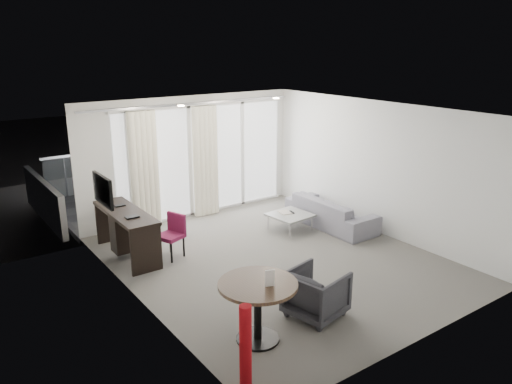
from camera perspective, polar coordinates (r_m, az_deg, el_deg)
floor at (r=8.81m, az=2.29°, el=-7.79°), size 5.00×6.00×0.00m
ceiling at (r=8.08m, az=2.50°, el=9.22°), size 5.00×6.00×0.00m
wall_left at (r=7.17m, az=-13.64°, el=-2.94°), size 0.00×6.00×2.60m
wall_right at (r=10.03m, az=13.76°, el=2.68°), size 0.00×6.00×2.60m
wall_front at (r=6.39m, az=19.18°, el=-5.87°), size 5.00×0.00×2.60m
window_panel at (r=10.95m, az=-5.98°, el=3.70°), size 4.00×0.02×2.38m
window_frame at (r=10.94m, az=-5.95°, el=3.68°), size 4.10×0.06×2.44m
curtain_left at (r=10.19m, az=-12.62°, el=2.39°), size 0.60×0.20×2.38m
curtain_right at (r=10.79m, az=-5.78°, el=3.50°), size 0.60×0.20×2.38m
curtain_track at (r=10.45m, az=-7.19°, el=9.99°), size 4.80×0.04×0.04m
downlight_a at (r=8.95m, az=-8.56°, el=9.72°), size 0.12×0.12×0.02m
downlight_b at (r=10.07m, az=2.30°, el=10.66°), size 0.12×0.12×0.02m
desk at (r=9.11m, az=-14.54°, el=-4.64°), size 0.56×1.78×0.83m
tv at (r=8.47m, az=-17.11°, el=0.19°), size 0.05×0.80×0.50m
desk_chair at (r=8.89m, az=-9.77°, el=-5.06°), size 0.54×0.53×0.78m
round_table at (r=6.46m, az=0.21°, el=-13.53°), size 1.06×1.06×0.80m
menu_card at (r=6.23m, az=1.58°, el=-11.37°), size 0.11×0.06×0.21m
red_lamp at (r=5.53m, az=-1.20°, el=-17.67°), size 0.22×0.22×1.06m
tub_armchair at (r=7.06m, az=6.89°, el=-11.43°), size 0.88×0.86×0.67m
coffee_table at (r=10.11m, az=3.91°, el=-3.45°), size 0.83×0.83×0.34m
remote at (r=10.14m, az=4.10°, el=-2.27°), size 0.08×0.17×0.02m
magazine at (r=10.13m, az=3.32°, el=-2.27°), size 0.29×0.33×0.02m
sofa at (r=10.41m, az=8.55°, el=-2.25°), size 0.80×2.05×0.60m
terrace_slab at (r=12.58m, az=-9.24°, el=-0.66°), size 5.60×3.00×0.12m
rattan_chair_a at (r=12.31m, az=-6.60°, el=1.13°), size 0.57×0.57×0.73m
rattan_chair_b at (r=13.01m, az=-0.93°, el=2.20°), size 0.62×0.62×0.78m
rattan_table at (r=12.88m, az=-3.96°, el=1.24°), size 0.58×0.58×0.44m
balustrade at (r=13.71m, az=-12.06°, el=3.06°), size 5.50×0.06×1.05m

